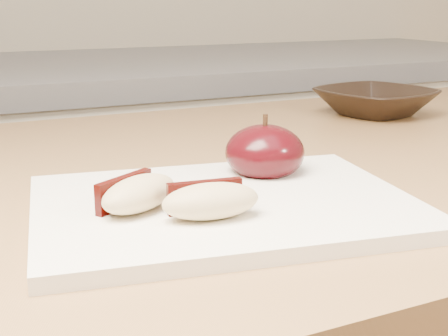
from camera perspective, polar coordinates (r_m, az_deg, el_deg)
name	(u,v)px	position (r m, az deg, el deg)	size (l,w,h in m)	color
back_cabinet	(33,289)	(1.40, -17.07, -10.53)	(2.40, 0.62, 0.94)	silver
cutting_board	(224,206)	(0.49, 0.00, -3.48)	(0.29, 0.21, 0.01)	white
apple_half	(265,152)	(0.56, 3.74, 1.43)	(0.08, 0.08, 0.06)	black
apple_wedge_a	(138,193)	(0.46, -7.91, -2.30)	(0.08, 0.07, 0.03)	tan
apple_wedge_b	(210,200)	(0.44, -1.28, -2.98)	(0.07, 0.04, 0.03)	tan
bowl	(375,102)	(0.93, 13.64, 5.91)	(0.16, 0.16, 0.04)	black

